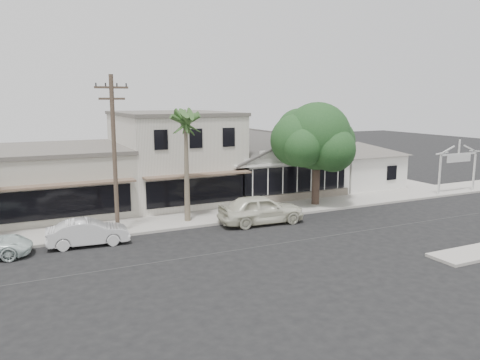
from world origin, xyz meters
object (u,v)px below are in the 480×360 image
utility_pole (114,152)px  shade_tree (315,138)px  arch_sign (459,156)px  car_1 (88,232)px  car_0 (261,209)px

utility_pole → shade_tree: (14.44, 1.71, 0.15)m
arch_sign → car_1: 29.28m
car_0 → car_1: bearing=93.4°
utility_pole → car_1: utility_pole is taller
arch_sign → utility_pole: size_ratio=0.46×
car_0 → utility_pole: bearing=86.8°
car_0 → arch_sign: bearing=-82.4°
arch_sign → car_0: size_ratio=0.77×
utility_pole → car_1: (-1.75, -0.99, -4.09)m
utility_pole → car_0: (8.63, -1.09, -3.88)m
utility_pole → shade_tree: 14.54m
car_0 → car_1: 10.39m
car_1 → car_0: bearing=-86.4°
arch_sign → shade_tree: size_ratio=0.55×
utility_pole → shade_tree: utility_pole is taller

